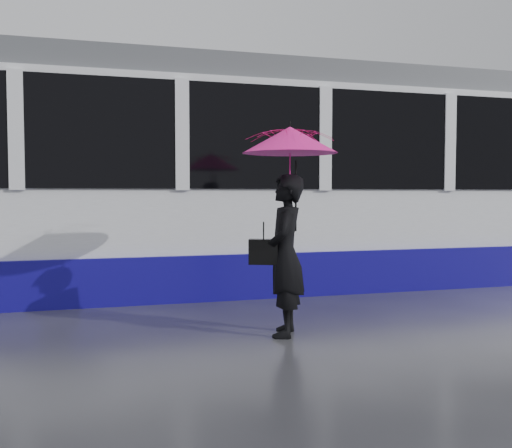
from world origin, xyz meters
name	(u,v)px	position (x,y,z in m)	size (l,w,h in m)	color
ground	(249,321)	(0.00, 0.00, 0.00)	(90.00, 90.00, 0.00)	#28282D
rails	(206,286)	(0.00, 2.50, 0.01)	(34.00, 1.51, 0.02)	#3F3D38
tram	(431,182)	(3.95, 2.50, 1.64)	(26.00, 2.56, 3.35)	white
woman	(285,255)	(0.18, -0.73, 0.81)	(0.59, 0.39, 1.63)	black
umbrella	(290,159)	(0.23, -0.73, 1.78)	(1.24, 1.24, 1.10)	#FC1569
handbag	(264,252)	(-0.04, -0.71, 0.85)	(0.32, 0.22, 0.43)	black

